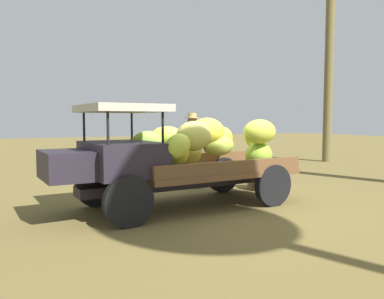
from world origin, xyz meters
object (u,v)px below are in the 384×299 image
farmer (192,146)px  wooden_crate (259,179)px  truck (174,156)px  loose_banana_bunch (160,178)px

farmer → wooden_crate: 1.70m
truck → farmer: (-1.17, -1.63, 0.05)m
farmer → wooden_crate: size_ratio=3.05×
truck → wooden_crate: truck is taller
loose_banana_bunch → truck: bearing=73.6°
truck → farmer: bearing=-129.9°
truck → farmer: size_ratio=2.62×
farmer → wooden_crate: bearing=69.5°
farmer → loose_banana_bunch: farmer is taller
farmer → loose_banana_bunch: (0.40, -1.00, -0.84)m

